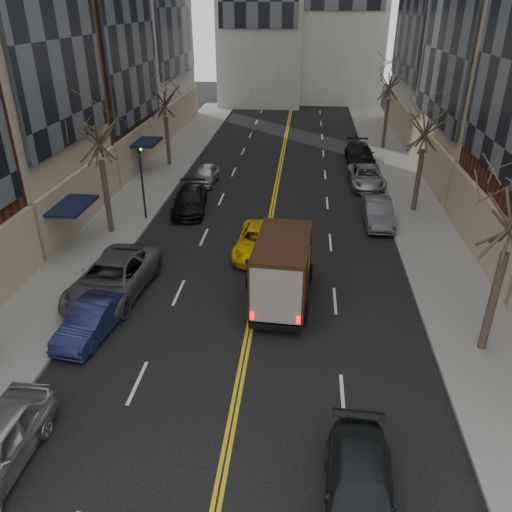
{
  "coord_description": "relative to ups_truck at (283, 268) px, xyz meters",
  "views": [
    {
      "loc": [
        1.88,
        -4.84,
        11.7
      ],
      "look_at": [
        0.05,
        13.67,
        2.2
      ],
      "focal_mm": 35.0,
      "sensor_mm": 36.0,
      "label": 1
    }
  ],
  "objects": [
    {
      "name": "parked_rt_b",
      "position": [
        5.1,
        15.81,
        -0.88
      ],
      "size": [
        2.42,
        5.06,
        1.39
      ],
      "primitive_type": "imported",
      "rotation": [
        0.0,
        0.0,
        0.02
      ],
      "color": "#94959B",
      "rests_on": "ground"
    },
    {
      "name": "traffic_signal",
      "position": [
        -8.6,
        8.14,
        1.24
      ],
      "size": [
        0.29,
        0.26,
        4.7
      ],
      "color": "black",
      "rests_on": "sidewalk_left"
    },
    {
      "name": "parked_lf_e",
      "position": [
        -6.3,
        15.27,
        -0.93
      ],
      "size": [
        1.67,
        3.86,
        1.3
      ],
      "primitive_type": "imported",
      "rotation": [
        0.0,
        0.0,
        -0.04
      ],
      "color": "#9EA1A6",
      "rests_on": "ground"
    },
    {
      "name": "parked_rt_c",
      "position": [
        5.1,
        21.46,
        -0.82
      ],
      "size": [
        2.19,
        5.27,
        1.52
      ],
      "primitive_type": "imported",
      "rotation": [
        0.0,
        0.0,
        0.01
      ],
      "color": "black",
      "rests_on": "ground"
    },
    {
      "name": "parked_lf_c",
      "position": [
        -7.5,
        -0.27,
        -0.75
      ],
      "size": [
        3.25,
        6.17,
        1.65
      ],
      "primitive_type": "imported",
      "rotation": [
        0.0,
        0.0,
        -0.09
      ],
      "color": "#4B4E53",
      "rests_on": "ground"
    },
    {
      "name": "parked_rt_a",
      "position": [
        5.1,
        9.0,
        -0.86
      ],
      "size": [
        1.56,
        4.37,
        1.44
      ],
      "primitive_type": "imported",
      "rotation": [
        0.0,
        0.0,
        0.01
      ],
      "color": "#494C51",
      "rests_on": "ground"
    },
    {
      "name": "tree_lf_mid",
      "position": [
        -10.0,
        6.15,
        5.02
      ],
      "size": [
        3.2,
        3.2,
        8.91
      ],
      "color": "#382D23",
      "rests_on": "sidewalk_left"
    },
    {
      "name": "taxi",
      "position": [
        -1.5,
        4.52,
        -0.92
      ],
      "size": [
        2.45,
        4.87,
        1.32
      ],
      "primitive_type": "imported",
      "rotation": [
        0.0,
        0.0,
        -0.05
      ],
      "color": "yellow",
      "rests_on": "ground"
    },
    {
      "name": "observer_sedan",
      "position": [
        2.46,
        -9.94,
        -0.93
      ],
      "size": [
        2.05,
        4.56,
        1.3
      ],
      "rotation": [
        0.0,
        0.0,
        -0.05
      ],
      "color": "black",
      "rests_on": "ground"
    },
    {
      "name": "ups_truck",
      "position": [
        0.0,
        0.0,
        0.0
      ],
      "size": [
        2.62,
        5.85,
        3.14
      ],
      "rotation": [
        0.0,
        0.0,
        -0.06
      ],
      "color": "black",
      "rests_on": "ground"
    },
    {
      "name": "pedestrian",
      "position": [
        -1.48,
        0.37,
        -0.71
      ],
      "size": [
        0.51,
        0.69,
        1.74
      ],
      "primitive_type": "imported",
      "rotation": [
        0.0,
        0.0,
        1.42
      ],
      "color": "black",
      "rests_on": "ground"
    },
    {
      "name": "tree_rt_mid",
      "position": [
        7.6,
        11.15,
        4.59
      ],
      "size": [
        3.2,
        3.2,
        8.32
      ],
      "color": "#382D23",
      "rests_on": "sidewalk_right"
    },
    {
      "name": "tree_rt_far",
      "position": [
        7.6,
        26.15,
        5.16
      ],
      "size": [
        3.2,
        3.2,
        9.11
      ],
      "color": "#382D23",
      "rests_on": "sidewalk_right"
    },
    {
      "name": "parked_lf_b",
      "position": [
        -7.27,
        -3.22,
        -0.91
      ],
      "size": [
        1.96,
        4.21,
        1.33
      ],
      "primitive_type": "imported",
      "rotation": [
        0.0,
        0.0,
        -0.14
      ],
      "color": "#13193C",
      "rests_on": "ground"
    },
    {
      "name": "tree_lf_far",
      "position": [
        -10.0,
        19.15,
        4.44
      ],
      "size": [
        3.2,
        3.2,
        8.12
      ],
      "color": "#382D23",
      "rests_on": "sidewalk_left"
    },
    {
      "name": "sidewalk_right",
      "position": [
        7.8,
        13.15,
        -1.51
      ],
      "size": [
        4.0,
        66.0,
        0.15
      ],
      "primitive_type": "cube",
      "color": "slate",
      "rests_on": "ground"
    },
    {
      "name": "sidewalk_left",
      "position": [
        -10.2,
        13.15,
        -1.51
      ],
      "size": [
        4.0,
        66.0,
        0.15
      ],
      "primitive_type": "cube",
      "color": "slate",
      "rests_on": "ground"
    },
    {
      "name": "parked_lf_d",
      "position": [
        -6.3,
        9.93,
        -0.89
      ],
      "size": [
        2.48,
        4.98,
        1.39
      ],
      "primitive_type": "imported",
      "rotation": [
        0.0,
        0.0,
        0.11
      ],
      "color": "black",
      "rests_on": "ground"
    }
  ]
}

